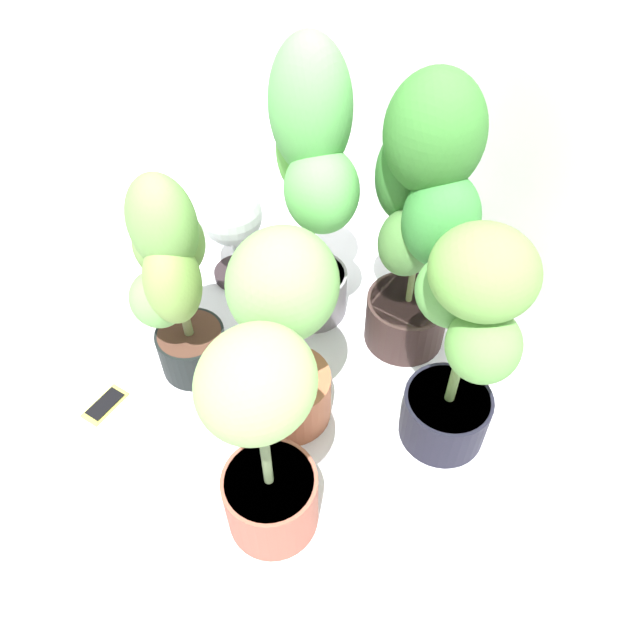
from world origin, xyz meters
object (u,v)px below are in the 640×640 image
(potted_plant_back_left, at_px, (313,178))
(potted_plant_back_center, at_px, (421,212))
(floor_fan, at_px, (232,220))
(potted_plant_front_right, at_px, (262,431))
(cell_phone, at_px, (105,404))
(potted_plant_front_left, at_px, (172,276))
(potted_plant_back_right, at_px, (464,338))
(potted_plant_center, at_px, (283,318))

(potted_plant_back_left, relative_size, potted_plant_back_center, 1.03)
(potted_plant_back_center, distance_m, floor_fan, 0.71)
(potted_plant_front_right, xyz_separation_m, cell_phone, (-0.58, -0.27, -0.40))
(potted_plant_front_left, bearing_deg, potted_plant_back_center, 67.18)
(potted_plant_back_right, relative_size, cell_phone, 4.79)
(potted_plant_back_left, bearing_deg, floor_fan, -154.60)
(potted_plant_center, height_order, cell_phone, potted_plant_center)
(potted_plant_center, distance_m, floor_fan, 0.63)
(potted_plant_back_left, bearing_deg, potted_plant_back_center, 34.68)
(potted_plant_back_right, xyz_separation_m, floor_fan, (-0.92, -0.20, -0.17))
(potted_plant_back_left, height_order, potted_plant_center, potted_plant_back_left)
(potted_plant_back_center, relative_size, floor_fan, 2.40)
(potted_plant_front_left, bearing_deg, potted_plant_back_right, 39.65)
(potted_plant_back_left, height_order, potted_plant_back_center, potted_plant_back_left)
(potted_plant_front_right, xyz_separation_m, potted_plant_back_center, (-0.30, 0.68, 0.13))
(floor_fan, bearing_deg, potted_plant_back_right, 57.55)
(potted_plant_front_right, bearing_deg, potted_plant_back_left, 139.06)
(potted_plant_back_center, bearing_deg, cell_phone, -106.32)
(potted_plant_back_right, bearing_deg, potted_plant_front_left, -140.35)
(potted_plant_front_right, bearing_deg, potted_plant_back_right, 84.85)
(potted_plant_back_right, height_order, potted_plant_back_center, potted_plant_back_center)
(potted_plant_center, height_order, potted_plant_back_center, potted_plant_back_center)
(potted_plant_front_right, relative_size, potted_plant_front_left, 0.99)
(potted_plant_front_right, xyz_separation_m, floor_fan, (-0.87, 0.35, -0.15))
(potted_plant_back_left, height_order, potted_plant_back_right, potted_plant_back_left)
(potted_plant_front_right, distance_m, potted_plant_back_right, 0.55)
(potted_plant_front_right, bearing_deg, potted_plant_center, 141.77)
(cell_phone, bearing_deg, potted_plant_center, -147.94)
(potted_plant_back_right, xyz_separation_m, potted_plant_back_center, (-0.35, 0.13, 0.10))
(potted_plant_back_left, bearing_deg, potted_plant_front_left, -90.50)
(potted_plant_back_right, bearing_deg, potted_plant_back_center, 159.62)
(potted_plant_front_left, xyz_separation_m, cell_phone, (-0.01, -0.30, -0.40))
(floor_fan, bearing_deg, cell_phone, -19.46)
(potted_plant_center, relative_size, potted_plant_back_center, 0.74)
(potted_plant_back_right, distance_m, cell_phone, 1.11)
(potted_plant_center, bearing_deg, potted_plant_back_left, 136.82)
(potted_plant_front_right, xyz_separation_m, potted_plant_center, (-0.27, 0.21, 0.00))
(potted_plant_center, distance_m, potted_plant_front_left, 0.35)
(potted_plant_back_center, height_order, cell_phone, potted_plant_back_center)
(potted_plant_front_right, bearing_deg, cell_phone, -155.22)
(potted_plant_back_left, xyz_separation_m, potted_plant_front_right, (0.57, -0.49, -0.15))
(potted_plant_front_right, relative_size, potted_plant_center, 1.04)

